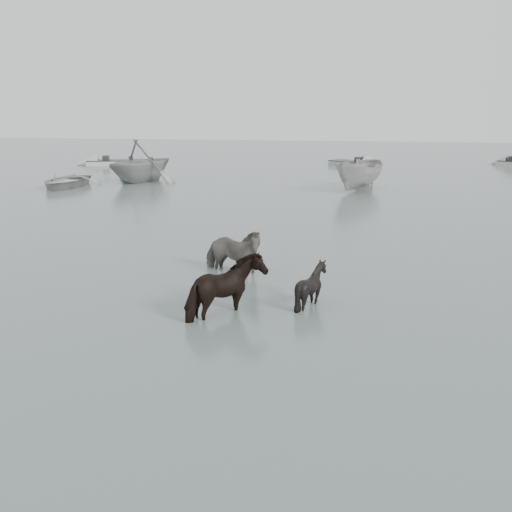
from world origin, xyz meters
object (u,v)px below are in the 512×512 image
(pony_dark, at_px, (228,280))
(rowboat_lead, at_px, (65,179))
(pony_pinto, at_px, (232,243))
(pony_black, at_px, (311,280))

(pony_dark, bearing_deg, rowboat_lead, 47.97)
(pony_pinto, distance_m, pony_black, 3.32)
(pony_black, bearing_deg, rowboat_lead, 16.57)
(pony_dark, bearing_deg, pony_black, -47.65)
(pony_pinto, bearing_deg, pony_black, -115.09)
(pony_dark, distance_m, rowboat_lead, 23.76)
(pony_dark, xyz_separation_m, pony_black, (1.73, 1.05, -0.21))
(pony_pinto, xyz_separation_m, pony_dark, (0.66, -3.33, -0.03))
(pony_pinto, xyz_separation_m, pony_black, (2.39, -2.28, -0.24))
(rowboat_lead, bearing_deg, pony_dark, -55.97)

